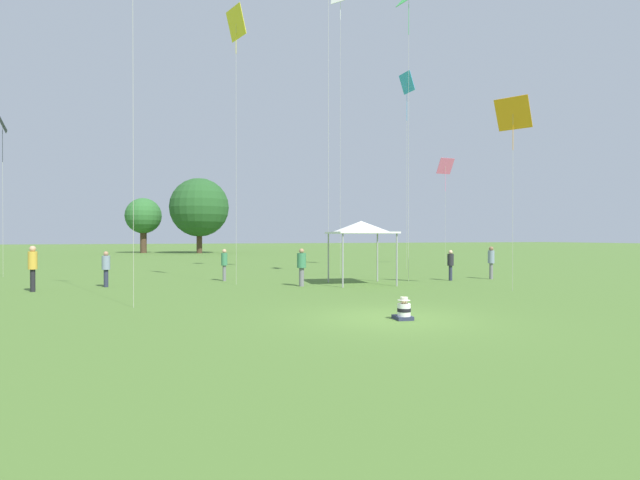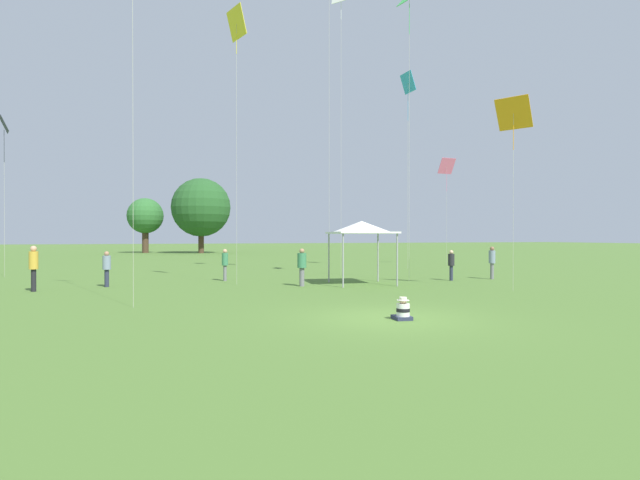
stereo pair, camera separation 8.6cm
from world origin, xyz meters
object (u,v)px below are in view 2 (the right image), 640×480
Objects in this scene: kite_3 at (4,129)px; kite_4 at (236,28)px; seated_toddler at (403,311)px; person_standing_0 at (451,262)px; kite_5 at (408,87)px; distant_tree_0 at (145,216)px; kite_2 at (514,116)px; person_standing_4 at (107,266)px; person_standing_1 at (302,264)px; distant_tree_1 at (201,208)px; person_standing_3 at (492,260)px; canopy_tent at (362,228)px; person_standing_5 at (34,264)px; kite_0 at (447,168)px; kite_6 at (409,6)px; kite_7 at (341,3)px; person_standing_2 at (225,262)px.

kite_4 is at bearing -98.52° from kite_3.
seated_toddler is 0.40× the size of person_standing_0.
kite_5 reaches higher than distant_tree_0.
kite_5 is at bearing 2.08° from kite_2.
seated_toddler is 0.05× the size of kite_5.
person_standing_0 is 16.22m from person_standing_4.
person_standing_1 is 1.07× the size of person_standing_4.
distant_tree_1 is (8.66, 44.30, 5.16)m from person_standing_4.
seated_toddler is 9.45m from person_standing_1.
person_standing_3 is at bearing -86.58° from person_standing_4.
canopy_tent reaches higher than person_standing_3.
person_standing_5 is 0.21× the size of kite_3.
canopy_tent is 0.37× the size of kite_0.
person_standing_5 is at bearing -58.84° from kite_6.
person_standing_1 is at bearing 72.28° from person_standing_3.
kite_0 is (12.38, 11.72, 4.88)m from canopy_tent.
kite_0 is 18.08m from kite_2.
kite_4 is at bearing -85.42° from distant_tree_0.
kite_3 is at bearing -159.17° from person_standing_5.
canopy_tent is 13.99m from kite_7.
person_standing_3 is (10.53, 9.67, 0.77)m from seated_toddler.
distant_tree_0 is at bearing -132.67° from kite_6.
person_standing_2 is at bearing -66.22° from person_standing_4.
person_standing_1 is 0.17× the size of distant_tree_1.
kite_2 is 51.96m from distant_tree_1.
distant_tree_0 is (-10.49, 45.19, -10.54)m from kite_7.
person_standing_2 is 0.94× the size of person_standing_3.
person_standing_1 is 8.53m from person_standing_4.
kite_3 reaches higher than distant_tree_0.
person_standing_3 is 1.08× the size of person_standing_4.
distant_tree_1 is at bearing -7.13° from person_standing_3.
person_standing_0 is 7.90m from kite_2.
person_standing_2 is at bearing 108.58° from seated_toddler.
kite_7 reaches higher than person_standing_5.
seated_toddler is 16.16m from kite_4.
kite_0 reaches higher than distant_tree_0.
person_standing_5 is at bearing -95.35° from person_standing_0.
person_standing_4 is (-18.53, 2.28, -0.09)m from person_standing_3.
person_standing_0 is 24.93m from kite_3.
canopy_tent is 10.77m from kite_4.
distant_tree_1 is at bearing -33.81° from person_standing_2.
person_standing_5 is 13.40m from kite_4.
distant_tree_0 reaches higher than person_standing_2.
seated_toddler is at bearing 162.06° from person_standing_2.
person_standing_0 is at bearing -87.67° from person_standing_4.
kite_5 reaches higher than seated_toddler.
person_standing_1 is 0.23× the size of distant_tree_0.
kite_6 reaches higher than person_standing_5.
distant_tree_1 is at bearing -0.62° from person_standing_4.
person_standing_1 is 20.29m from kite_0.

